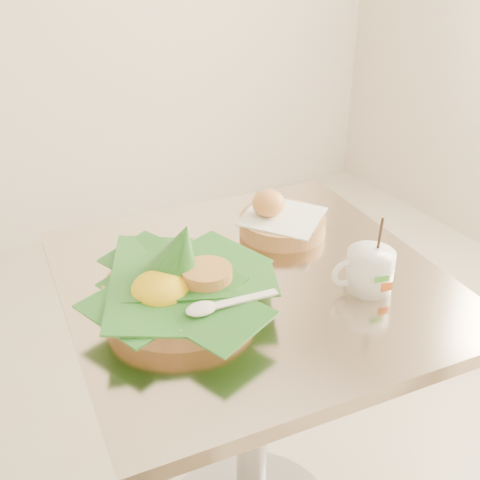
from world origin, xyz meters
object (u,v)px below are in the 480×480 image
bread_basket (280,220)px  coffee_mug (369,269)px  cafe_table (253,366)px  rice_basket (179,283)px

bread_basket → coffee_mug: bearing=-84.6°
cafe_table → rice_basket: rice_basket is taller
bread_basket → rice_basket: bearing=-154.8°
rice_basket → coffee_mug: (0.33, -0.12, -0.00)m
rice_basket → coffee_mug: bearing=-20.3°
bread_basket → coffee_mug: (0.02, -0.26, 0.01)m
cafe_table → rice_basket: 0.31m
coffee_mug → bread_basket: bearing=95.4°
coffee_mug → rice_basket: bearing=159.7°
cafe_table → coffee_mug: size_ratio=5.04×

